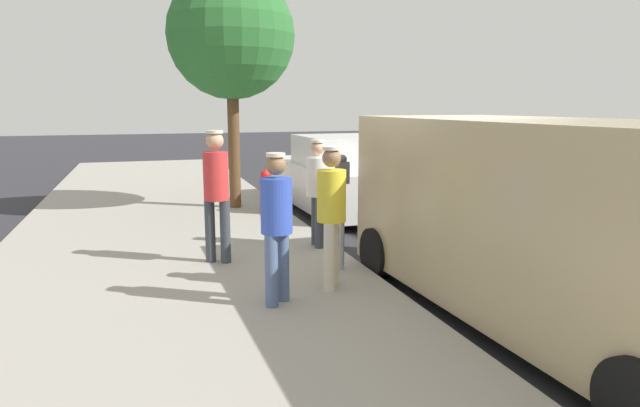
# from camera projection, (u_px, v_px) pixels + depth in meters

# --- Properties ---
(ground_plane) EXTENTS (80.00, 80.00, 0.00)m
(ground_plane) POSITION_uv_depth(u_px,v_px,m) (438.00, 274.00, 7.69)
(ground_plane) COLOR #2D2D33
(sidewalk_slab) EXTENTS (5.00, 32.00, 0.15)m
(sidewalk_slab) POSITION_uv_depth(u_px,v_px,m) (176.00, 295.00, 6.63)
(sidewalk_slab) COLOR #9E998E
(sidewalk_slab) RESTS_ON ground
(parking_meter_near) EXTENTS (0.14, 0.18, 1.52)m
(parking_meter_near) POSITION_uv_depth(u_px,v_px,m) (342.00, 192.00, 7.24)
(parking_meter_near) COLOR gray
(parking_meter_near) RESTS_ON sidewalk_slab
(pedestrian_in_white) EXTENTS (0.34, 0.36, 1.63)m
(pedestrian_in_white) POSITION_uv_depth(u_px,v_px,m) (317.00, 186.00, 8.47)
(pedestrian_in_white) COLOR #383D47
(pedestrian_in_white) RESTS_ON sidewalk_slab
(pedestrian_in_blue) EXTENTS (0.34, 0.34, 1.65)m
(pedestrian_in_blue) POSITION_uv_depth(u_px,v_px,m) (277.00, 219.00, 5.98)
(pedestrian_in_blue) COLOR #4C608C
(pedestrian_in_blue) RESTS_ON sidewalk_slab
(pedestrian_in_yellow) EXTENTS (0.34, 0.34, 1.68)m
(pedestrian_in_yellow) POSITION_uv_depth(u_px,v_px,m) (331.00, 208.00, 6.51)
(pedestrian_in_yellow) COLOR beige
(pedestrian_in_yellow) RESTS_ON sidewalk_slab
(pedestrian_in_red) EXTENTS (0.34, 0.34, 1.81)m
(pedestrian_in_red) POSITION_uv_depth(u_px,v_px,m) (216.00, 187.00, 7.58)
(pedestrian_in_red) COLOR #383D47
(pedestrian_in_red) RESTS_ON sidewalk_slab
(parked_van) EXTENTS (2.26, 5.26, 2.15)m
(parked_van) POSITION_uv_depth(u_px,v_px,m) (546.00, 217.00, 5.77)
(parked_van) COLOR tan
(parked_van) RESTS_ON ground
(parked_sedan_behind) EXTENTS (2.00, 4.43, 1.65)m
(parked_sedan_behind) POSITION_uv_depth(u_px,v_px,m) (337.00, 177.00, 12.07)
(parked_sedan_behind) COLOR white
(parked_sedan_behind) RESTS_ON ground
(street_tree) EXTENTS (2.58, 2.58, 4.83)m
(street_tree) POSITION_uv_depth(u_px,v_px,m) (231.00, 36.00, 11.30)
(street_tree) COLOR brown
(street_tree) RESTS_ON sidewalk_slab
(fire_hydrant) EXTENTS (0.24, 0.24, 0.86)m
(fire_hydrant) POSITION_uv_depth(u_px,v_px,m) (266.00, 192.00, 11.27)
(fire_hydrant) COLOR red
(fire_hydrant) RESTS_ON sidewalk_slab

